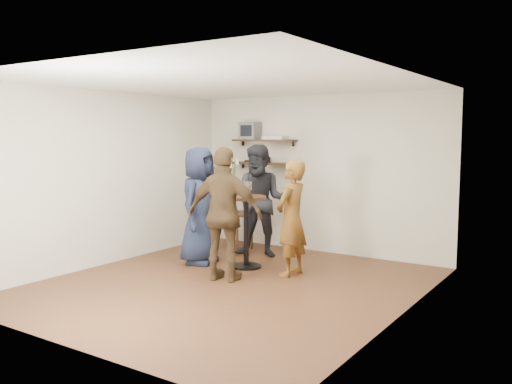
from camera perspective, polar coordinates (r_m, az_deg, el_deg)
room at (r=6.92m, az=-2.81°, el=0.68°), size 4.58×5.08×2.68m
shelf_upper at (r=9.41m, az=0.85°, el=5.45°), size 1.20×0.25×0.04m
shelf_lower at (r=9.42m, az=0.84°, el=3.02°), size 1.20×0.25×0.04m
crt_monitor at (r=9.56m, az=-0.55°, el=6.47°), size 0.32×0.30×0.30m
dvd_deck at (r=9.29m, az=2.03°, el=5.74°), size 0.40×0.24×0.06m
radio at (r=9.43m, az=0.80°, el=3.43°), size 0.22×0.10×0.10m
power_strip at (r=9.62m, az=-0.41°, el=3.27°), size 0.30×0.05×0.03m
side_table at (r=9.19m, az=-2.32°, el=-2.79°), size 0.69×0.69×0.64m
vase_lilies at (r=9.13m, az=-2.34°, el=-0.17°), size 0.20×0.20×1.00m
drinks_table at (r=7.92m, az=-1.04°, el=-3.15°), size 0.58×0.58×1.06m
wine_glass_fl at (r=7.87m, az=-1.62°, el=0.57°), size 0.07×0.07×0.20m
wine_glass_fr at (r=7.79m, az=-0.71°, el=0.59°), size 0.07×0.07×0.22m
wine_glass_bl at (r=7.93m, az=-0.99°, el=0.67°), size 0.07×0.07×0.21m
wine_glass_br at (r=7.84m, az=-0.82°, el=0.52°), size 0.06×0.06×0.19m
person_plaid at (r=7.49m, az=3.75°, el=-2.74°), size 0.39×0.59×1.60m
person_dark at (r=8.62m, az=0.48°, el=-0.95°), size 1.03×0.91×1.79m
person_navy at (r=8.21m, az=-6.01°, el=-1.42°), size 0.74×0.97×1.77m
person_brown at (r=7.19m, az=-3.31°, el=-2.37°), size 1.12×0.66×1.79m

